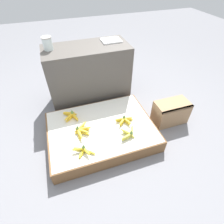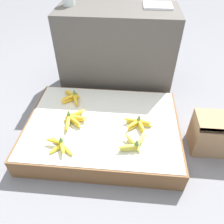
# 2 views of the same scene
# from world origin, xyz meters

# --- Properties ---
(ground_plane) EXTENTS (10.00, 10.00, 0.00)m
(ground_plane) POSITION_xyz_m (0.00, 0.00, 0.00)
(ground_plane) COLOR slate
(display_platform) EXTENTS (1.14, 0.84, 0.16)m
(display_platform) POSITION_xyz_m (0.00, 0.00, 0.08)
(display_platform) COLOR brown
(display_platform) RESTS_ON ground_plane
(back_vendor_table) EXTENTS (1.02, 0.48, 0.76)m
(back_vendor_table) POSITION_xyz_m (0.05, 0.72, 0.38)
(back_vendor_table) COLOR #4C4742
(back_vendor_table) RESTS_ON ground_plane
(wooden_crate) EXTENTS (0.40, 0.23, 0.28)m
(wooden_crate) POSITION_xyz_m (0.86, -0.03, 0.14)
(wooden_crate) COLOR #997551
(wooden_crate) RESTS_ON ground_plane
(banana_bunch_front_left) EXTENTS (0.21, 0.16, 0.10)m
(banana_bunch_front_left) POSITION_xyz_m (-0.25, -0.27, 0.19)
(banana_bunch_front_left) COLOR yellow
(banana_bunch_front_left) RESTS_ON display_platform
(banana_bunch_front_midleft) EXTENTS (0.20, 0.16, 0.10)m
(banana_bunch_front_midleft) POSITION_xyz_m (0.24, -0.22, 0.19)
(banana_bunch_front_midleft) COLOR gold
(banana_bunch_front_midleft) RESTS_ON display_platform
(banana_bunch_middle_left) EXTENTS (0.19, 0.23, 0.10)m
(banana_bunch_middle_left) POSITION_xyz_m (-0.22, -0.02, 0.19)
(banana_bunch_middle_left) COLOR gold
(banana_bunch_middle_left) RESTS_ON display_platform
(banana_bunch_middle_midleft) EXTENTS (0.22, 0.14, 0.09)m
(banana_bunch_middle_midleft) POSITION_xyz_m (0.26, -0.02, 0.19)
(banana_bunch_middle_midleft) COLOR gold
(banana_bunch_middle_midleft) RESTS_ON display_platform
(banana_bunch_back_left) EXTENTS (0.17, 0.21, 0.10)m
(banana_bunch_back_left) POSITION_xyz_m (-0.28, 0.24, 0.19)
(banana_bunch_back_left) COLOR gold
(banana_bunch_back_left) RESTS_ON display_platform
(foam_tray_white) EXTENTS (0.23, 0.19, 0.02)m
(foam_tray_white) POSITION_xyz_m (0.38, 0.78, 0.77)
(foam_tray_white) COLOR white
(foam_tray_white) RESTS_ON back_vendor_table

